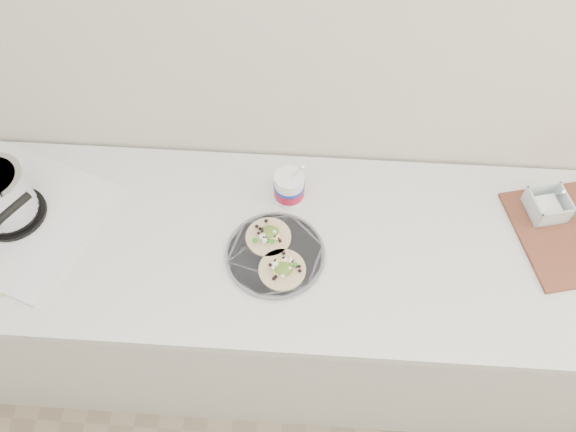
{
  "coord_description": "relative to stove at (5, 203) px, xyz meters",
  "views": [
    {
      "loc": [
        0.06,
        0.57,
        2.3
      ],
      "look_at": [
        0.0,
        1.46,
        0.96
      ],
      "focal_mm": 35.0,
      "sensor_mm": 36.0,
      "label": 1
    }
  ],
  "objects": [
    {
      "name": "taco_plate",
      "position": [
        0.79,
        -0.08,
        -0.06
      ],
      "size": [
        0.29,
        0.29,
        0.04
      ],
      "rotation": [
        0.0,
        0.0,
        0.16
      ],
      "color": "#5B5C62",
      "rests_on": "counter"
    },
    {
      "name": "counter",
      "position": [
        0.81,
        -0.02,
        -0.53
      ],
      "size": [
        2.44,
        0.66,
        0.9
      ],
      "color": "silver",
      "rests_on": "ground"
    },
    {
      "name": "stove",
      "position": [
        0.0,
        0.0,
        0.0
      ],
      "size": [
        0.6,
        0.57,
        0.23
      ],
      "rotation": [
        0.0,
        0.0,
        -0.34
      ],
      "color": "silver",
      "rests_on": "counter"
    },
    {
      "name": "tub",
      "position": [
        0.82,
        0.12,
        -0.01
      ],
      "size": [
        0.09,
        0.09,
        0.21
      ],
      "rotation": [
        0.0,
        0.0,
        -0.09
      ],
      "color": "white",
      "rests_on": "counter"
    }
  ]
}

